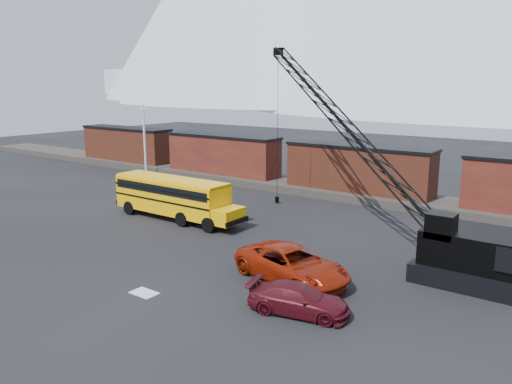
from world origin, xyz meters
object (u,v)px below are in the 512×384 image
school_bus (175,197)px  red_pickup (292,264)px  maroon_suv (299,299)px  crawler_crane (344,124)px

school_bus → red_pickup: school_bus is taller
school_bus → maroon_suv: size_ratio=2.48×
maroon_suv → crawler_crane: size_ratio=0.22×
school_bus → red_pickup: bearing=-20.5°
school_bus → maroon_suv: school_bus is taller
maroon_suv → red_pickup: bearing=23.2°
red_pickup → crawler_crane: 12.11m
school_bus → crawler_crane: bearing=21.8°
school_bus → maroon_suv: (16.18, -8.27, -1.11)m
school_bus → red_pickup: (13.91, -5.20, -0.87)m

